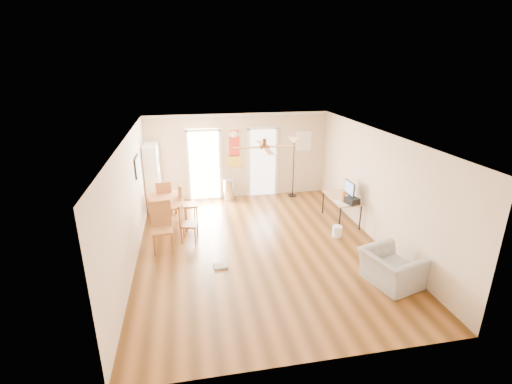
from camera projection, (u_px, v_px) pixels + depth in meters
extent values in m
plane|color=brown|center=(261.00, 247.00, 8.51)|extent=(7.00, 7.00, 0.00)
cube|color=red|center=(234.00, 148.00, 11.18)|extent=(0.46, 0.03, 1.10)
cube|color=white|center=(303.00, 141.00, 11.50)|extent=(0.50, 0.04, 0.60)
cube|color=black|center=(137.00, 166.00, 8.75)|extent=(0.04, 0.66, 0.48)
cylinder|color=silver|center=(229.00, 190.00, 11.30)|extent=(0.33, 0.33, 0.67)
cube|color=silver|center=(341.00, 203.00, 9.27)|extent=(0.26, 0.46, 0.02)
cube|color=black|center=(352.00, 201.00, 9.24)|extent=(0.35, 0.38, 0.16)
cylinder|color=orange|center=(344.00, 197.00, 9.36)|extent=(0.11, 0.11, 0.27)
cylinder|color=white|center=(337.00, 231.00, 9.01)|extent=(0.30, 0.30, 0.27)
cylinder|color=white|center=(372.00, 252.00, 8.04)|extent=(0.24, 0.24, 0.27)
cube|color=gray|center=(221.00, 266.00, 7.69)|extent=(0.31, 0.25, 0.04)
imported|color=#9E9E99|center=(391.00, 268.00, 7.03)|extent=(1.13, 1.22, 0.67)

